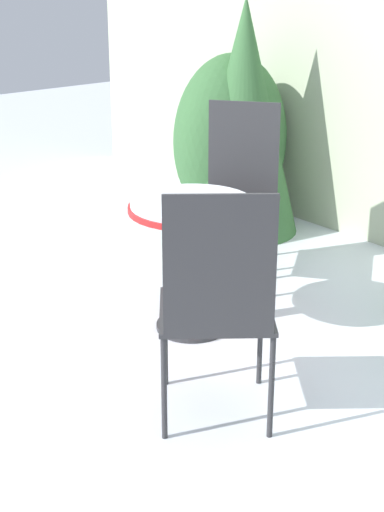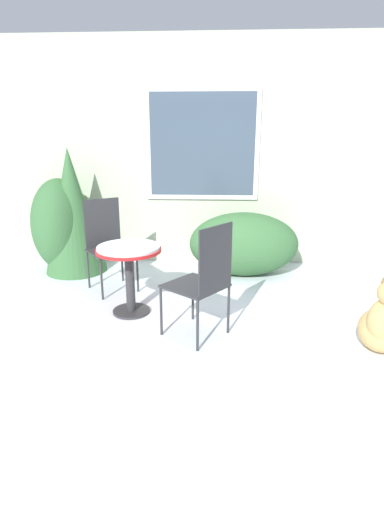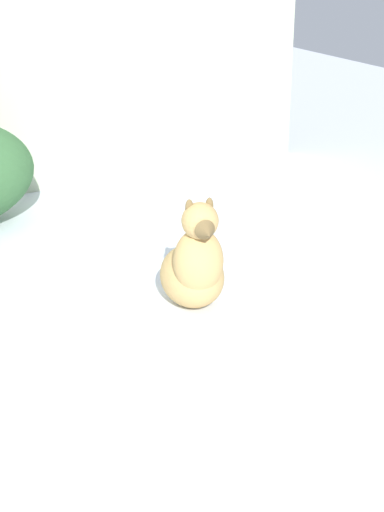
{
  "view_description": "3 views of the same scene",
  "coord_description": "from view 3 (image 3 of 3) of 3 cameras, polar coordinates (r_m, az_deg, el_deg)",
  "views": [
    {
      "loc": [
        2.29,
        -2.02,
        1.87
      ],
      "look_at": [
        -0.62,
        0.38,
        0.41
      ],
      "focal_mm": 55.0,
      "sensor_mm": 36.0,
      "label": 1
    },
    {
      "loc": [
        0.21,
        -3.36,
        1.75
      ],
      "look_at": [
        0.0,
        0.6,
        0.55
      ],
      "focal_mm": 28.0,
      "sensor_mm": 36.0,
      "label": 2
    },
    {
      "loc": [
        -0.31,
        -3.86,
        2.07
      ],
      "look_at": [
        1.64,
        -0.24,
        0.3
      ],
      "focal_mm": 55.0,
      "sensor_mm": 36.0,
      "label": 3
    }
  ],
  "objects": [
    {
      "name": "dog",
      "position": [
        4.45,
        0.18,
        -0.79
      ],
      "size": [
        0.47,
        0.69,
        0.7
      ],
      "rotation": [
        0.0,
        0.0,
        -0.24
      ],
      "color": "tan",
      "rests_on": "ground_plane"
    }
  ]
}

